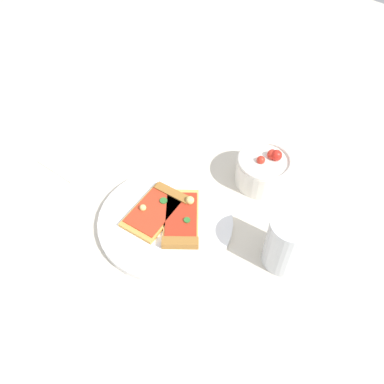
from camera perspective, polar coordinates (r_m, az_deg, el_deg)
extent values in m
plane|color=beige|center=(0.87, -4.46, -2.79)|extent=(2.40, 2.40, 0.00)
cylinder|color=white|center=(0.85, -3.69, -4.03)|extent=(0.28, 0.28, 0.01)
cube|color=gold|center=(0.85, -5.16, -2.82)|extent=(0.10, 0.14, 0.01)
cube|color=#A36B2D|center=(0.88, -2.96, -0.16)|extent=(0.08, 0.03, 0.01)
cube|color=red|center=(0.85, -5.18, -2.59)|extent=(0.09, 0.12, 0.00)
sphere|color=#EAD172|center=(0.85, -6.86, -2.19)|extent=(0.01, 0.01, 0.01)
cylinder|color=#2D722D|center=(0.86, -3.84, -1.32)|extent=(0.02, 0.02, 0.00)
cube|color=#E5B256|center=(0.84, -1.50, -3.63)|extent=(0.15, 0.16, 0.01)
cube|color=#A36B2D|center=(0.80, -1.66, -7.10)|extent=(0.07, 0.06, 0.02)
cube|color=#B22D19|center=(0.83, -1.51, -3.41)|extent=(0.13, 0.14, 0.00)
sphere|color=#EAD172|center=(0.85, -0.30, -1.17)|extent=(0.02, 0.02, 0.02)
cylinder|color=#2D722D|center=(0.82, -0.70, -3.93)|extent=(0.01, 0.01, 0.00)
cylinder|color=white|center=(0.92, 9.86, 2.93)|extent=(0.12, 0.12, 0.06)
torus|color=white|center=(0.89, 10.15, 4.40)|extent=(0.12, 0.12, 0.01)
sphere|color=red|center=(0.90, 11.13, 5.17)|extent=(0.02, 0.02, 0.02)
sphere|color=red|center=(0.90, 11.70, 5.04)|extent=(0.02, 0.02, 0.02)
sphere|color=red|center=(0.89, 9.58, 4.42)|extent=(0.02, 0.02, 0.02)
cylinder|color=silver|center=(0.78, 13.15, -6.83)|extent=(0.08, 0.08, 0.12)
cylinder|color=#592D0F|center=(0.78, 13.06, -7.10)|extent=(0.07, 0.07, 0.10)
cube|color=silver|center=(1.02, -15.84, 5.18)|extent=(0.12, 0.16, 0.00)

